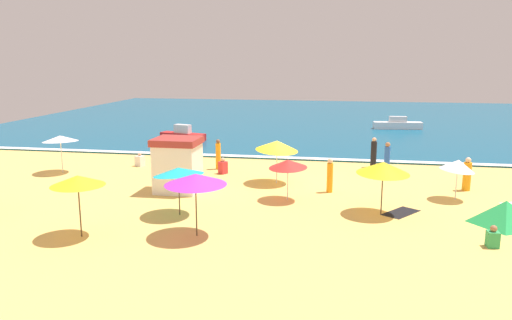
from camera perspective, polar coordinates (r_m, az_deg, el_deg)
The scene contains 24 objects.
ground_plane at distance 26.11m, azimuth 3.22°, elevation -2.66°, with size 60.00×60.00×0.00m, color #EDBC60.
ocean_water at distance 53.59m, azimuth 6.92°, elevation 4.68°, with size 60.00×44.00×0.10m, color #0F567A.
wave_breaker_foam at distance 32.20m, azimuth 4.60°, elevation 0.25°, with size 57.00×0.70×0.01m, color white.
lifeguard_cabana at distance 24.51m, azimuth -8.89°, elevation -0.50°, with size 2.16×1.98×2.64m.
beach_umbrella_0 at distance 24.49m, azimuth 21.97°, elevation -0.54°, with size 1.77×1.74×1.95m.
beach_umbrella_1 at distance 25.72m, azimuth 2.40°, elevation 1.65°, with size 3.10×3.09×2.33m.
beach_umbrella_3 at distance 19.00m, azimuth -19.62°, elevation -2.22°, with size 1.99×1.99×2.30m.
beach_umbrella_4 at distance 22.68m, azimuth 3.64°, elevation -0.43°, with size 2.40×2.40×1.95m.
beach_umbrella_5 at distance 21.18m, azimuth 14.26°, elevation -0.86°, with size 2.89×2.90×2.27m.
beach_umbrella_6 at distance 20.69m, azimuth -8.81°, elevation -1.27°, with size 2.94×2.94×2.13m.
beach_umbrella_7 at distance 18.10m, azimuth -6.90°, elevation -2.18°, with size 2.29×2.30×2.36m.
beach_umbrella_8 at distance 30.15m, azimuth -21.37°, elevation 2.29°, with size 2.77×2.77×2.19m.
beach_tent at distance 21.72m, azimuth 26.51°, elevation -5.45°, with size 2.40×2.15×1.02m.
beachgoer_1 at distance 26.60m, azimuth 22.87°, elevation -1.60°, with size 0.54×0.54×1.66m.
beachgoer_2 at distance 28.19m, azimuth -3.78°, elevation -0.77°, with size 0.55×0.55×0.92m.
beachgoer_3 at distance 30.53m, azimuth 13.23°, elevation 0.77°, with size 0.49×0.49×1.79m.
beachgoer_4 at distance 28.64m, azimuth 14.67°, elevation 0.11°, with size 0.41×0.41×1.85m.
beachgoer_5 at distance 29.27m, azimuth -4.32°, elevation 0.59°, with size 0.42×0.42×1.77m.
beachgoer_6 at distance 30.93m, azimuth -13.06°, elevation -0.05°, with size 0.58×0.58×0.82m.
beachgoer_7 at distance 24.44m, azimuth 8.40°, elevation -1.78°, with size 0.40×0.40×1.68m.
beachgoer_8 at distance 19.24m, azimuth 25.33°, elevation -8.00°, with size 0.41×0.41×0.79m.
beach_towel_1 at distance 22.06m, azimuth 16.14°, elevation -5.77°, with size 1.75×1.93×0.01m.
small_boat_0 at distance 46.96m, azimuth 15.80°, elevation 3.91°, with size 4.36×1.42×1.12m.
small_boat_1 at distance 39.62m, azimuth -8.32°, elevation 2.86°, with size 3.83×1.87×1.19m.
Camera 1 is at (3.04, -25.13, 6.42)m, focal length 35.18 mm.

